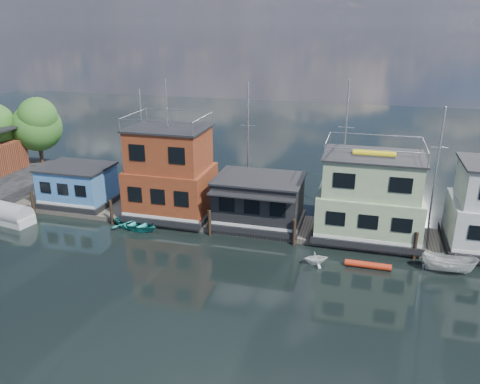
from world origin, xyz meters
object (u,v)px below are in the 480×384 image
(houseboat_red, at_px, (170,174))
(red_kayak, at_px, (368,265))
(houseboat_green, at_px, (370,198))
(motorboat, at_px, (449,264))
(houseboat_blue, at_px, (78,185))
(tarp_runabout, at_px, (8,215))
(houseboat_dark, at_px, (259,200))
(dinghy_white, at_px, (316,258))
(dinghy_teal, at_px, (136,223))

(houseboat_red, height_order, red_kayak, houseboat_red)
(houseboat_green, height_order, motorboat, houseboat_green)
(houseboat_red, xyz_separation_m, houseboat_green, (17.00, 0.00, -0.55))
(houseboat_blue, xyz_separation_m, motorboat, (32.19, -4.26, -1.49))
(houseboat_red, height_order, houseboat_green, houseboat_red)
(houseboat_red, height_order, tarp_runabout, houseboat_red)
(motorboat, bearing_deg, houseboat_red, 85.22)
(houseboat_dark, height_order, tarp_runabout, houseboat_dark)
(tarp_runabout, relative_size, red_kayak, 1.55)
(dinghy_white, bearing_deg, houseboat_green, -54.04)
(red_kayak, xyz_separation_m, dinghy_white, (-3.70, -0.39, 0.25))
(red_kayak, bearing_deg, dinghy_teal, 174.69)
(houseboat_red, height_order, dinghy_teal, houseboat_red)
(dinghy_teal, distance_m, dinghy_white, 15.71)
(dinghy_white, bearing_deg, motorboat, -104.10)
(houseboat_dark, distance_m, houseboat_green, 9.07)
(houseboat_red, relative_size, tarp_runabout, 2.37)
(houseboat_blue, xyz_separation_m, houseboat_red, (9.50, 0.00, 1.90))
(houseboat_green, bearing_deg, dinghy_teal, -170.78)
(tarp_runabout, xyz_separation_m, dinghy_teal, (11.49, 1.79, -0.27))
(houseboat_blue, height_order, motorboat, houseboat_blue)
(motorboat, relative_size, dinghy_white, 1.97)
(houseboat_dark, distance_m, dinghy_white, 7.98)
(houseboat_red, distance_m, houseboat_green, 17.01)
(red_kayak, bearing_deg, houseboat_green, 93.06)
(dinghy_white, bearing_deg, houseboat_dark, 23.99)
(tarp_runabout, xyz_separation_m, dinghy_white, (27.02, -0.57, -0.23))
(houseboat_dark, xyz_separation_m, tarp_runabout, (-21.50, -4.86, -1.70))
(houseboat_red, relative_size, motorboat, 3.22)
(houseboat_red, xyz_separation_m, red_kayak, (17.22, -5.06, -3.87))
(houseboat_blue, relative_size, houseboat_dark, 0.86)
(tarp_runabout, distance_m, dinghy_white, 27.03)
(dinghy_white, bearing_deg, houseboat_red, 46.57)
(houseboat_blue, xyz_separation_m, tarp_runabout, (-4.00, -4.88, -1.49))
(houseboat_dark, xyz_separation_m, dinghy_white, (5.52, -5.43, -1.93))
(houseboat_dark, bearing_deg, dinghy_white, -44.54)
(houseboat_blue, height_order, houseboat_red, houseboat_red)
(houseboat_green, bearing_deg, houseboat_red, -180.00)
(tarp_runabout, bearing_deg, houseboat_red, 30.27)
(tarp_runabout, height_order, motorboat, tarp_runabout)
(dinghy_teal, bearing_deg, houseboat_red, -14.81)
(motorboat, bearing_deg, houseboat_dark, 79.75)
(houseboat_dark, relative_size, motorboat, 2.01)
(motorboat, distance_m, dinghy_white, 9.25)
(houseboat_green, relative_size, dinghy_white, 4.50)
(houseboat_red, xyz_separation_m, houseboat_dark, (8.00, -0.02, -1.69))
(houseboat_red, distance_m, houseboat_dark, 8.18)
(houseboat_dark, relative_size, houseboat_green, 0.88)
(houseboat_dark, distance_m, red_kayak, 10.73)
(houseboat_red, bearing_deg, dinghy_white, -21.96)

